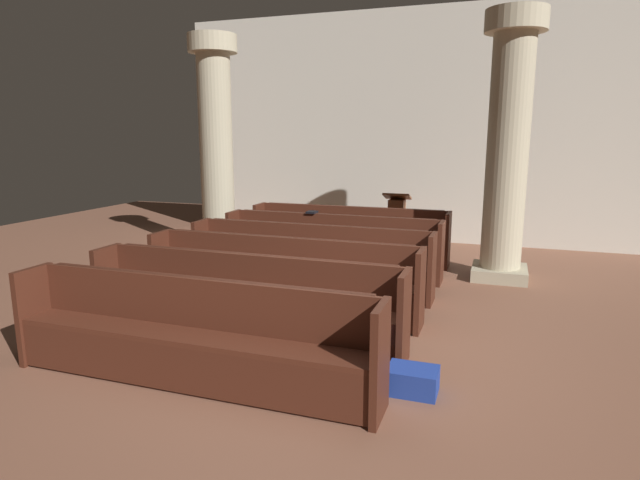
{
  "coord_description": "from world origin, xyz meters",
  "views": [
    {
      "loc": [
        1.55,
        -4.61,
        2.12
      ],
      "look_at": [
        -0.68,
        1.85,
        0.75
      ],
      "focal_mm": 29.69,
      "sensor_mm": 36.0,
      "label": 1
    }
  ],
  "objects": [
    {
      "name": "pillar_far_side",
      "position": [
        -3.3,
        3.78,
        1.97
      ],
      "size": [
        0.84,
        0.84,
        3.79
      ],
      "color": "tan",
      "rests_on": "ground"
    },
    {
      "name": "hymn_book",
      "position": [
        -1.26,
        3.14,
        0.92
      ],
      "size": [
        0.15,
        0.19,
        0.03
      ],
      "primitive_type": "cube",
      "color": "black",
      "rests_on": "pew_row_1"
    },
    {
      "name": "pew_row_3",
      "position": [
        -0.88,
        0.99,
        0.48
      ],
      "size": [
        3.37,
        0.47,
        0.9
      ],
      "color": "#4C2316",
      "rests_on": "ground"
    },
    {
      "name": "back_wall",
      "position": [
        0.0,
        6.08,
        2.25
      ],
      "size": [
        10.0,
        0.16,
        4.5
      ],
      "primitive_type": "cube",
      "color": "silver",
      "rests_on": "ground"
    },
    {
      "name": "pew_row_1",
      "position": [
        -0.88,
        2.95,
        0.48
      ],
      "size": [
        3.37,
        0.46,
        0.9
      ],
      "color": "#4C2316",
      "rests_on": "ground"
    },
    {
      "name": "pew_row_0",
      "position": [
        -0.88,
        3.93,
        0.48
      ],
      "size": [
        3.37,
        0.47,
        0.9
      ],
      "color": "#4C2316",
      "rests_on": "ground"
    },
    {
      "name": "ground_plane",
      "position": [
        0.0,
        0.0,
        0.0
      ],
      "size": [
        19.2,
        19.2,
        0.0
      ],
      "primitive_type": "plane",
      "color": "brown"
    },
    {
      "name": "pew_row_4",
      "position": [
        -0.88,
        0.02,
        0.48
      ],
      "size": [
        3.37,
        0.46,
        0.9
      ],
      "color": "#4C2316",
      "rests_on": "ground"
    },
    {
      "name": "lectern",
      "position": [
        -0.26,
        4.91,
        0.45
      ],
      "size": [
        0.48,
        0.45,
        1.08
      ],
      "color": "brown",
      "rests_on": "ground"
    },
    {
      "name": "pew_row_2",
      "position": [
        -0.88,
        1.97,
        0.48
      ],
      "size": [
        3.37,
        0.46,
        0.9
      ],
      "color": "#4C2316",
      "rests_on": "ground"
    },
    {
      "name": "pew_row_5",
      "position": [
        -0.88,
        -0.96,
        0.48
      ],
      "size": [
        3.37,
        0.46,
        0.9
      ],
      "color": "#4C2316",
      "rests_on": "ground"
    },
    {
      "name": "pillar_aisle_side",
      "position": [
        1.58,
        3.5,
        1.97
      ],
      "size": [
        0.84,
        0.84,
        3.79
      ],
      "color": "tan",
      "rests_on": "ground"
    },
    {
      "name": "kneeler_box_blue",
      "position": [
        0.94,
        -0.49,
        0.11
      ],
      "size": [
        0.41,
        0.31,
        0.21
      ],
      "primitive_type": "cube",
      "color": "navy",
      "rests_on": "ground"
    }
  ]
}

